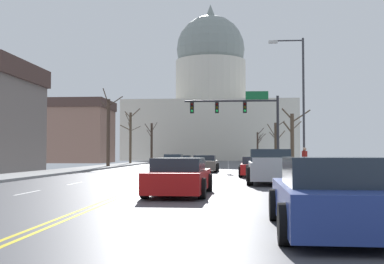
{
  "coord_description": "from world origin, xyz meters",
  "views": [
    {
      "loc": [
        3.44,
        -24.92,
        1.37
      ],
      "look_at": [
        -0.18,
        23.93,
        3.52
      ],
      "focal_mm": 45.32,
      "sensor_mm": 36.0,
      "label": 1
    }
  ],
  "objects_px": {
    "sedan_near_00": "(205,164)",
    "sedan_near_04": "(334,197)",
    "pickup_truck_near_02": "(271,168)",
    "pedestrian_00": "(305,159)",
    "sedan_oncoming_00": "(173,161)",
    "sedan_near_01": "(256,167)",
    "sedan_oncoming_01": "(184,160)",
    "sedan_near_03": "(179,177)",
    "sedan_oncoming_02": "(171,159)",
    "street_lamp_right": "(299,93)",
    "signal_gantry": "(243,113)",
    "bicycle_parked": "(330,173)"
  },
  "relations": [
    {
      "from": "pickup_truck_near_02",
      "to": "sedan_oncoming_01",
      "type": "distance_m",
      "value": 37.95
    },
    {
      "from": "signal_gantry",
      "to": "sedan_near_03",
      "type": "bearing_deg",
      "value": -96.65
    },
    {
      "from": "sedan_oncoming_00",
      "to": "sedan_near_00",
      "type": "bearing_deg",
      "value": -71.75
    },
    {
      "from": "sedan_oncoming_02",
      "to": "street_lamp_right",
      "type": "bearing_deg",
      "value": -72.47
    },
    {
      "from": "pickup_truck_near_02",
      "to": "pedestrian_00",
      "type": "bearing_deg",
      "value": 70.4
    },
    {
      "from": "pedestrian_00",
      "to": "sedan_oncoming_00",
      "type": "bearing_deg",
      "value": 121.44
    },
    {
      "from": "pedestrian_00",
      "to": "sedan_near_04",
      "type": "bearing_deg",
      "value": -97.58
    },
    {
      "from": "signal_gantry",
      "to": "bicycle_parked",
      "type": "xyz_separation_m",
      "value": [
        3.19,
        -18.88,
        -4.28
      ]
    },
    {
      "from": "sedan_near_00",
      "to": "bicycle_parked",
      "type": "distance_m",
      "value": 15.29
    },
    {
      "from": "sedan_oncoming_02",
      "to": "pedestrian_00",
      "type": "distance_m",
      "value": 43.74
    },
    {
      "from": "sedan_oncoming_00",
      "to": "pedestrian_00",
      "type": "bearing_deg",
      "value": -58.56
    },
    {
      "from": "sedan_near_03",
      "to": "sedan_near_00",
      "type": "bearing_deg",
      "value": 90.27
    },
    {
      "from": "street_lamp_right",
      "to": "sedan_oncoming_01",
      "type": "relative_size",
      "value": 1.92
    },
    {
      "from": "sedan_near_00",
      "to": "sedan_oncoming_00",
      "type": "xyz_separation_m",
      "value": [
        -3.59,
        10.9,
        0.0
      ]
    },
    {
      "from": "sedan_near_04",
      "to": "bicycle_parked",
      "type": "xyz_separation_m",
      "value": [
        2.64,
        13.18,
        -0.12
      ]
    },
    {
      "from": "pickup_truck_near_02",
      "to": "bicycle_parked",
      "type": "xyz_separation_m",
      "value": [
        2.51,
        -0.79,
        -0.22
      ]
    },
    {
      "from": "sedan_oncoming_01",
      "to": "sedan_near_00",
      "type": "bearing_deg",
      "value": -81.19
    },
    {
      "from": "sedan_oncoming_00",
      "to": "sedan_oncoming_01",
      "type": "xyz_separation_m",
      "value": [
        -0.13,
        13.13,
        -0.06
      ]
    },
    {
      "from": "sedan_oncoming_00",
      "to": "street_lamp_right",
      "type": "bearing_deg",
      "value": -58.44
    },
    {
      "from": "sedan_near_03",
      "to": "pedestrian_00",
      "type": "height_order",
      "value": "pedestrian_00"
    },
    {
      "from": "sedan_near_01",
      "to": "sedan_near_04",
      "type": "relative_size",
      "value": 1.0
    },
    {
      "from": "signal_gantry",
      "to": "pedestrian_00",
      "type": "distance_m",
      "value": 11.53
    },
    {
      "from": "sedan_oncoming_02",
      "to": "signal_gantry",
      "type": "bearing_deg",
      "value": -72.6
    },
    {
      "from": "sedan_oncoming_00",
      "to": "pickup_truck_near_02",
      "type": "bearing_deg",
      "value": -73.26
    },
    {
      "from": "pickup_truck_near_02",
      "to": "sedan_oncoming_00",
      "type": "bearing_deg",
      "value": 106.74
    },
    {
      "from": "sedan_near_03",
      "to": "sedan_oncoming_01",
      "type": "height_order",
      "value": "sedan_near_03"
    },
    {
      "from": "sedan_near_04",
      "to": "sedan_oncoming_00",
      "type": "height_order",
      "value": "sedan_near_04"
    },
    {
      "from": "sedan_near_04",
      "to": "pedestrian_00",
      "type": "relative_size",
      "value": 2.8
    },
    {
      "from": "street_lamp_right",
      "to": "pedestrian_00",
      "type": "bearing_deg",
      "value": -63.03
    },
    {
      "from": "bicycle_parked",
      "to": "sedan_oncoming_01",
      "type": "bearing_deg",
      "value": 104.58
    },
    {
      "from": "sedan_near_00",
      "to": "pedestrian_00",
      "type": "distance_m",
      "value": 8.43
    },
    {
      "from": "sedan_near_00",
      "to": "sedan_near_04",
      "type": "relative_size",
      "value": 1.02
    },
    {
      "from": "signal_gantry",
      "to": "pedestrian_00",
      "type": "height_order",
      "value": "signal_gantry"
    },
    {
      "from": "sedan_oncoming_01",
      "to": "bicycle_parked",
      "type": "relative_size",
      "value": 2.5
    },
    {
      "from": "signal_gantry",
      "to": "bicycle_parked",
      "type": "height_order",
      "value": "signal_gantry"
    },
    {
      "from": "signal_gantry",
      "to": "sedan_near_01",
      "type": "relative_size",
      "value": 1.77
    },
    {
      "from": "sedan_near_01",
      "to": "sedan_oncoming_01",
      "type": "distance_m",
      "value": 31.75
    },
    {
      "from": "sedan_near_04",
      "to": "signal_gantry",
      "type": "bearing_deg",
      "value": 90.98
    },
    {
      "from": "signal_gantry",
      "to": "sedan_near_00",
      "type": "xyz_separation_m",
      "value": [
        -2.97,
        -4.89,
        -4.17
      ]
    },
    {
      "from": "sedan_oncoming_01",
      "to": "bicycle_parked",
      "type": "distance_m",
      "value": 39.29
    },
    {
      "from": "sedan_near_00",
      "to": "pedestrian_00",
      "type": "height_order",
      "value": "pedestrian_00"
    },
    {
      "from": "pickup_truck_near_02",
      "to": "sedan_oncoming_00",
      "type": "xyz_separation_m",
      "value": [
        -7.25,
        24.1,
        -0.12
      ]
    },
    {
      "from": "pickup_truck_near_02",
      "to": "sedan_oncoming_00",
      "type": "distance_m",
      "value": 25.17
    },
    {
      "from": "signal_gantry",
      "to": "sedan_oncoming_00",
      "type": "bearing_deg",
      "value": 137.56
    },
    {
      "from": "sedan_near_03",
      "to": "sedan_oncoming_01",
      "type": "distance_m",
      "value": 44.03
    },
    {
      "from": "sedan_near_04",
      "to": "sedan_oncoming_01",
      "type": "bearing_deg",
      "value": 98.06
    },
    {
      "from": "signal_gantry",
      "to": "sedan_oncoming_02",
      "type": "xyz_separation_m",
      "value": [
        -9.82,
        31.33,
        -4.19
      ]
    },
    {
      "from": "pedestrian_00",
      "to": "sedan_oncoming_01",
      "type": "bearing_deg",
      "value": 108.96
    },
    {
      "from": "street_lamp_right",
      "to": "sedan_near_04",
      "type": "relative_size",
      "value": 1.91
    },
    {
      "from": "sedan_near_04",
      "to": "pickup_truck_near_02",
      "type": "bearing_deg",
      "value": 89.46
    }
  ]
}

